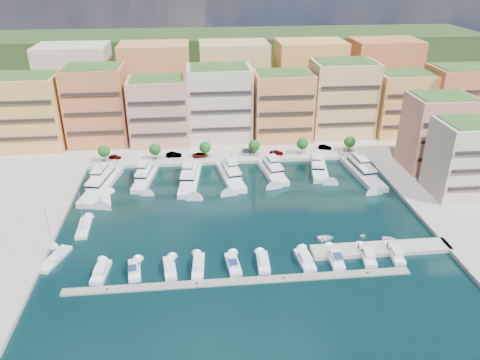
{
  "coord_description": "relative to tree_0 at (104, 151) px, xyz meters",
  "views": [
    {
      "loc": [
        -10.95,
        -107.24,
        60.93
      ],
      "look_at": [
        0.52,
        5.72,
        6.0
      ],
      "focal_mm": 35.0,
      "sensor_mm": 36.0,
      "label": 1
    }
  ],
  "objects": [
    {
      "name": "apartment_4",
      "position": [
        60.0,
        16.49,
        8.07
      ],
      "size": [
        20.0,
        15.5,
        23.8
      ],
      "color": "#D87551",
      "rests_on": "north_quay"
    },
    {
      "name": "cruiser_0",
      "position": [
        7.96,
        -58.09,
        -4.2
      ],
      "size": [
        3.56,
        8.05,
        2.55
      ],
      "color": "white",
      "rests_on": "ground"
    },
    {
      "name": "apartment_2",
      "position": [
        17.0,
        16.49,
        7.57
      ],
      "size": [
        20.0,
        15.5,
        22.8
      ],
      "color": "tan",
      "rests_on": "north_quay"
    },
    {
      "name": "yacht_4",
      "position": [
        52.05,
        -12.41,
        -3.65
      ],
      "size": [
        7.54,
        17.74,
        7.3
      ],
      "color": "silver",
      "rests_on": "ground"
    },
    {
      "name": "lamppost_4",
      "position": [
        76.0,
        -2.3,
        -0.92
      ],
      "size": [
        0.3,
        0.3,
        4.2
      ],
      "color": "black",
      "rests_on": "north_quay"
    },
    {
      "name": "apartment_3",
      "position": [
        38.0,
        18.49,
        9.07
      ],
      "size": [
        22.0,
        16.5,
        25.8
      ],
      "color": "beige",
      "rests_on": "north_quay"
    },
    {
      "name": "backblock_2",
      "position": [
        45.0,
        40.5,
        11.26
      ],
      "size": [
        26.0,
        18.0,
        30.0
      ],
      "primitive_type": "cube",
      "color": "#D6BA71",
      "rests_on": "north_quay"
    },
    {
      "name": "hillside",
      "position": [
        40.0,
        76.5,
        -4.74
      ],
      "size": [
        240.0,
        40.0,
        58.0
      ],
      "primitive_type": "cube",
      "color": "#1C3817",
      "rests_on": "ground"
    },
    {
      "name": "cruiser_3",
      "position": [
        28.45,
        -58.1,
        -4.2
      ],
      "size": [
        3.03,
        9.14,
        2.55
      ],
      "color": "white",
      "rests_on": "ground"
    },
    {
      "name": "sailboat_2",
      "position": [
        3.64,
        -24.32,
        -4.42
      ],
      "size": [
        4.2,
        8.22,
        13.2
      ],
      "color": "silver",
      "rests_on": "ground"
    },
    {
      "name": "apartment_7",
      "position": [
        124.0,
        14.49,
        8.57
      ],
      "size": [
        22.0,
        16.5,
        24.8
      ],
      "color": "#C06440",
      "rests_on": "north_quay"
    },
    {
      "name": "car_0",
      "position": [
        2.78,
        2.58,
        -3.08
      ],
      "size": [
        4.15,
        2.32,
        1.33
      ],
      "primitive_type": "imported",
      "rotation": [
        0.0,
        0.0,
        1.37
      ],
      "color": "gray",
      "rests_on": "north_quay"
    },
    {
      "name": "cruiser_7",
      "position": [
        58.55,
        -58.11,
        -4.17
      ],
      "size": [
        3.11,
        8.4,
        2.66
      ],
      "color": "white",
      "rests_on": "ground"
    },
    {
      "name": "backblock_1",
      "position": [
        15.0,
        40.5,
        11.26
      ],
      "size": [
        26.0,
        18.0,
        30.0
      ],
      "primitive_type": "cube",
      "color": "#D87551",
      "rests_on": "north_quay"
    },
    {
      "name": "cruiser_9",
      "position": [
        72.33,
        -58.08,
        -4.2
      ],
      "size": [
        2.94,
        7.58,
        2.55
      ],
      "color": "white",
      "rests_on": "ground"
    },
    {
      "name": "person_0",
      "position": [
        64.42,
        -55.92,
        -2.86
      ],
      "size": [
        0.64,
        0.76,
        1.77
      ],
      "primitive_type": "imported",
      "rotation": [
        0.0,
        0.0,
        1.98
      ],
      "color": "#222F44",
      "rests_on": "finger_pier"
    },
    {
      "name": "tender_1",
      "position": [
        67.71,
        -49.57,
        -4.3
      ],
      "size": [
        2.01,
        1.85,
        0.89
      ],
      "primitive_type": "imported",
      "rotation": [
        0.0,
        0.0,
        1.85
      ],
      "color": "beige",
      "rests_on": "ground"
    },
    {
      "name": "yacht_1",
      "position": [
        13.62,
        -12.64,
        -3.65
      ],
      "size": [
        7.1,
        18.15,
        7.3
      ],
      "color": "silver",
      "rests_on": "ground"
    },
    {
      "name": "yacht_6",
      "position": [
        79.28,
        -15.27,
        -3.53
      ],
      "size": [
        7.29,
        23.89,
        7.3
      ],
      "color": "silver",
      "rests_on": "ground"
    },
    {
      "name": "cruiser_5",
      "position": [
        42.5,
        -58.08,
        -4.2
      ],
      "size": [
        2.86,
        7.5,
        2.55
      ],
      "color": "white",
      "rests_on": "ground"
    },
    {
      "name": "apartment_east_b",
      "position": [
        102.0,
        -31.51,
        6.57
      ],
      "size": [
        18.0,
        14.5,
        20.8
      ],
      "color": "beige",
      "rests_on": "east_quay"
    },
    {
      "name": "tender_0",
      "position": [
        58.69,
        -49.64,
        -4.33
      ],
      "size": [
        3.98,
        2.87,
        0.82
      ],
      "primitive_type": "imported",
      "rotation": [
        0.0,
        0.0,
        1.56
      ],
      "color": "white",
      "rests_on": "ground"
    },
    {
      "name": "cruiser_4",
      "position": [
        35.95,
        -58.1,
        -4.17
      ],
      "size": [
        3.26,
        7.9,
        2.66
      ],
      "color": "white",
      "rests_on": "ground"
    },
    {
      "name": "apartment_east_a",
      "position": [
        102.0,
        -13.51,
        7.57
      ],
      "size": [
        18.0,
        14.5,
        22.8
      ],
      "color": "tan",
      "rests_on": "east_quay"
    },
    {
      "name": "lamppost_3",
      "position": [
        58.0,
        -2.3,
        -0.92
      ],
      "size": [
        0.3,
        0.3,
        4.2
      ],
      "color": "black",
      "rests_on": "north_quay"
    },
    {
      "name": "tree_2",
      "position": [
        32.0,
        0.0,
        0.0
      ],
      "size": [
        3.8,
        3.8,
        5.65
      ],
      "color": "#473323",
      "rests_on": "north_quay"
    },
    {
      "name": "sailboat_0",
      "position": [
        -3.04,
        -52.0,
        -4.44
      ],
      "size": [
        5.94,
        10.27,
        13.2
      ],
      "color": "silver",
      "rests_on": "ground"
    },
    {
      "name": "tree_0",
      "position": [
        0.0,
        0.0,
        0.0
      ],
      "size": [
        3.8,
        3.8,
        5.65
      ],
      "color": "#473323",
      "rests_on": "north_quay"
    },
    {
      "name": "backblock_4",
      "position": [
        105.0,
        40.5,
        11.26
      ],
      "size": [
        26.0,
        18.0,
        30.0
      ],
      "primitive_type": "cube",
      "color": "#C06440",
      "rests_on": "north_quay"
    },
    {
      "name": "finger_pier",
      "position": [
        70.0,
        -55.5,
        -4.74
      ],
      "size": [
        32.0,
        5.0,
        2.0
      ],
      "primitive_type": "cube",
      "color": "#9E998E",
      "rests_on": "ground"
    },
    {
      "name": "apartment_1",
      "position": [
        -4.0,
        18.49,
        9.57
      ],
      "size": [
        20.0,
        16.5,
        26.8
      ],
      "color": "#C06440",
      "rests_on": "north_quay"
    },
    {
      "name": "apartment_5",
      "position": [
        82.0,
        18.49,
        9.57
      ],
      "size": [
        22.0,
        16.5,
        26.8
      ],
      "color": "#D6BA71",
      "rests_on": "north_quay"
    },
    {
      "name": "apartment_6",
      "position": [
        104.0,
        16.49,
        7.57
      ],
      "size": [
        20.0,
        15.5,
        22.8
      ],
      "color": "#DD9251",
      "rests_on": "north_quay"
    },
    {
      "name": "car_3",
      "position": [
        46.94,
        3.36,
        -3.03
      ],
      "size": [
        5.22,
        2.85,
        1.43
      ],
      "primitive_type": "imported",
      "rotation": [
        0.0,
        0.0,
        1.39
      ],
      "color": "gray",
      "rests_on": "north_quay"
    },
    {
      "name": "tree_4",
      "position": [
        64.0,
        0.0,
        0.0
      ],
      "size": [
        3.8,
        3.8,
        5.65
      ],
      "color": "#473323",
      "rests_on": "north_quay"
    },
    {
      "name": "tree_1",
      "position": [
        16.0,
        0.0,
        0.0
      ],
      "size": [
        3.8,
        3.8,
        5.65
      ],
      "color": "#473323",
      "rests_on": "north_quay"
    },
    {
      "name": "ground",
      "position": [
        40.0,
        -33.5,
        -4.74
      ],
      "size": [
        400.0,
        400.0,
        0.0
      ],
      "primitive_type": "plane",
      "color": "black",
      "rests_on": "ground"
    },
    {
      "name": "car_5",
      "position": [
        72.76,
        3.58,
        -3.01
      ],
      "size": [
        4.7,
        3.04,
        1.46
      ],
      "primitive_type": "imported",
      "rotation": [
        0.0,
        0.0,
        1.2
      ],
      "color": "gray",
      "rests_on": "north_quay"
    },
    {
      "name": "yacht_3",
      "position": [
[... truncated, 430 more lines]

